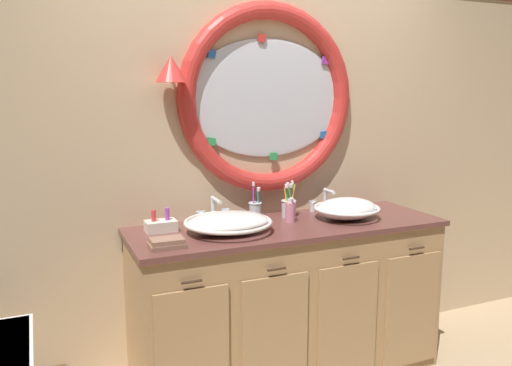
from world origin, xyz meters
TOP-DOWN VIEW (x-y plane):
  - back_wall_assembly at (0.01, 0.58)m, footprint 6.40×0.26m
  - vanity_counter at (0.08, 0.25)m, footprint 1.79×0.63m
  - sink_basin_left at (-0.29, 0.23)m, footprint 0.47×0.47m
  - sink_basin_right at (0.45, 0.23)m, footprint 0.39×0.39m
  - faucet_set_left at (-0.29, 0.47)m, footprint 0.20×0.14m
  - faucet_set_right at (0.45, 0.47)m, footprint 0.23×0.12m
  - toothbrush_holder_left at (-0.04, 0.45)m, footprint 0.08×0.08m
  - toothbrush_holder_right at (0.16, 0.41)m, footprint 0.09×0.09m
  - soap_dispenser at (0.11, 0.29)m, footprint 0.06×0.06m
  - folded_hand_towel at (-0.66, 0.08)m, footprint 0.17×0.12m
  - toiletry_basket at (-0.62, 0.39)m, footprint 0.16×0.10m

SIDE VIEW (x-z plane):
  - vanity_counter at x=0.08m, z-range 0.00..0.91m
  - folded_hand_towel at x=-0.66m, z-range 0.91..0.95m
  - toiletry_basket at x=-0.62m, z-range 0.88..1.00m
  - sink_basin_left at x=-0.29m, z-range 0.91..1.01m
  - toothbrush_holder_left at x=-0.04m, z-range 0.85..1.07m
  - faucet_set_right at x=0.45m, z-range 0.89..1.03m
  - toothbrush_holder_right at x=0.16m, z-range 0.86..1.08m
  - faucet_set_left at x=-0.29m, z-range 0.89..1.04m
  - sink_basin_right at x=0.45m, z-range 0.91..1.03m
  - soap_dispenser at x=0.11m, z-range 0.90..1.04m
  - back_wall_assembly at x=0.01m, z-range 0.03..2.63m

